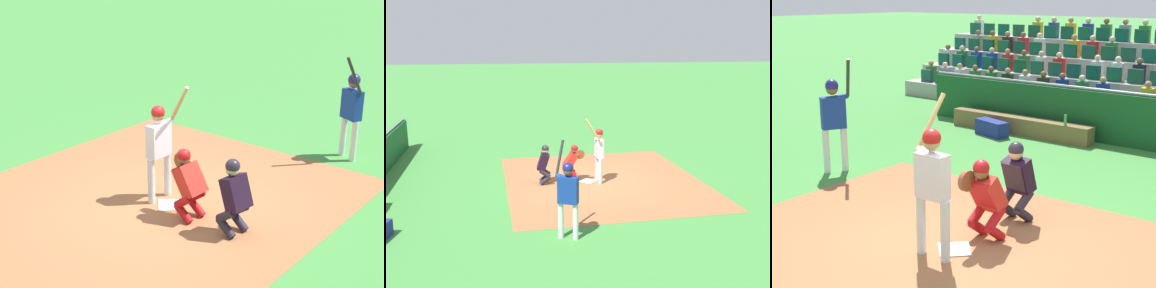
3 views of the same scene
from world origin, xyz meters
TOP-DOWN VIEW (x-y plane):
  - ground_plane at (0.00, 0.00)m, footprint 160.00×160.00m
  - infield_dirt_patch at (0.00, 0.50)m, footprint 7.22×6.55m
  - home_plate_marker at (0.00, 0.00)m, footprint 0.62×0.62m
  - batter_at_plate at (0.10, 0.33)m, footprint 0.60×0.64m
  - catcher_crouching at (-0.12, -0.52)m, footprint 0.47×0.71m
  - home_plate_umpire at (-0.07, -1.44)m, footprint 0.49×0.49m
  - on_deck_batter at (4.19, -1.35)m, footprint 0.72×0.54m

SIDE VIEW (x-z plane):
  - ground_plane at x=0.00m, z-range 0.00..0.00m
  - infield_dirt_patch at x=0.00m, z-range 0.00..0.01m
  - home_plate_marker at x=0.00m, z-range 0.01..0.02m
  - catcher_crouching at x=-0.12m, z-range 0.07..1.33m
  - home_plate_umpire at x=-0.07m, z-range 0.06..1.36m
  - batter_at_plate at x=0.10m, z-range 0.03..2.20m
  - on_deck_batter at x=4.19m, z-range 0.03..2.32m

